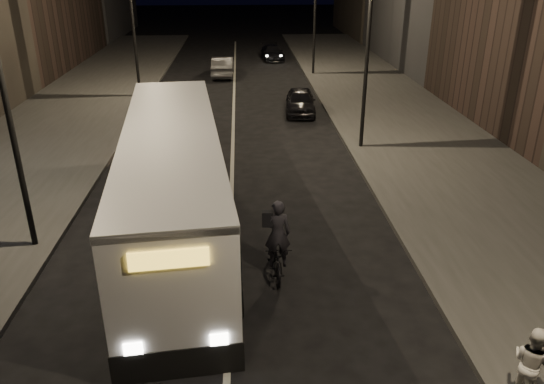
{
  "coord_description": "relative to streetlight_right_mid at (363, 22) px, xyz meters",
  "views": [
    {
      "loc": [
        0.42,
        -9.72,
        7.69
      ],
      "look_at": [
        1.25,
        4.23,
        1.5
      ],
      "focal_mm": 35.0,
      "sensor_mm": 36.0,
      "label": 1
    }
  ],
  "objects": [
    {
      "name": "cyclist_on_bicycle",
      "position": [
        -4.07,
        -9.79,
        -4.62
      ],
      "size": [
        0.72,
        1.94,
        2.22
      ],
      "rotation": [
        0.0,
        0.0,
        0.02
      ],
      "color": "black",
      "rests_on": "ground"
    },
    {
      "name": "city_bus",
      "position": [
        -6.93,
        -7.33,
        -3.55
      ],
      "size": [
        3.93,
        12.53,
        3.33
      ],
      "rotation": [
        0.0,
        0.0,
        0.11
      ],
      "color": "white",
      "rests_on": "ground"
    },
    {
      "name": "streetlight_left_near",
      "position": [
        -10.66,
        -8.0,
        0.0
      ],
      "size": [
        1.2,
        0.44,
        8.12
      ],
      "color": "black",
      "rests_on": "sidewalk_left"
    },
    {
      "name": "streetlight_right_mid",
      "position": [
        0.0,
        0.0,
        0.0
      ],
      "size": [
        1.2,
        0.44,
        8.12
      ],
      "color": "black",
      "rests_on": "sidewalk_right"
    },
    {
      "name": "sidewalk_left",
      "position": [
        -13.83,
        2.0,
        -5.28
      ],
      "size": [
        7.0,
        70.0,
        0.16
      ],
      "primitive_type": "cube",
      "color": "#333331",
      "rests_on": "ground"
    },
    {
      "name": "ground",
      "position": [
        -5.33,
        -12.0,
        -5.36
      ],
      "size": [
        180.0,
        180.0,
        0.0
      ],
      "primitive_type": "plane",
      "color": "black",
      "rests_on": "ground"
    },
    {
      "name": "car_near",
      "position": [
        -1.73,
        6.05,
        -4.71
      ],
      "size": [
        1.86,
        3.95,
        1.31
      ],
      "primitive_type": "imported",
      "rotation": [
        0.0,
        0.0,
        -0.08
      ],
      "color": "black",
      "rests_on": "ground"
    },
    {
      "name": "pedestrian_woman",
      "position": [
        0.27,
        -14.45,
        -4.44
      ],
      "size": [
        0.81,
        0.9,
        1.53
      ],
      "primitive_type": "imported",
      "rotation": [
        0.0,
        0.0,
        1.95
      ],
      "color": "silver",
      "rests_on": "sidewalk_right"
    },
    {
      "name": "car_mid",
      "position": [
        -6.13,
        16.02,
        -4.67
      ],
      "size": [
        1.52,
        4.23,
        1.39
      ],
      "primitive_type": "imported",
      "rotation": [
        0.0,
        0.0,
        3.13
      ],
      "color": "#333435",
      "rests_on": "ground"
    },
    {
      "name": "car_far",
      "position": [
        -2.25,
        22.49,
        -4.79
      ],
      "size": [
        1.96,
        4.04,
        1.13
      ],
      "primitive_type": "imported",
      "rotation": [
        0.0,
        0.0,
        0.1
      ],
      "color": "black",
      "rests_on": "ground"
    },
    {
      "name": "streetlight_left_far",
      "position": [
        -10.66,
        10.0,
        0.0
      ],
      "size": [
        1.2,
        0.44,
        8.12
      ],
      "color": "black",
      "rests_on": "sidewalk_left"
    },
    {
      "name": "sidewalk_right",
      "position": [
        3.17,
        2.0,
        -5.28
      ],
      "size": [
        7.0,
        70.0,
        0.16
      ],
      "primitive_type": "cube",
      "color": "#333331",
      "rests_on": "ground"
    }
  ]
}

